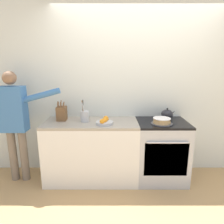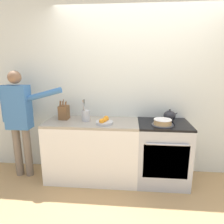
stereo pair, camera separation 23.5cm
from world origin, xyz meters
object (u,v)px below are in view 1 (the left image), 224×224
at_px(layer_cake, 162,121).
at_px(utensil_crock, 85,116).
at_px(stove_range, 161,151).
at_px(knife_block, 62,113).
at_px(person_baker, 15,118).
at_px(tea_kettle, 168,114).
at_px(fruit_bowl, 105,122).

distance_m(layer_cake, utensil_crock, 1.08).
distance_m(stove_range, knife_block, 1.55).
xyz_separation_m(knife_block, person_baker, (-0.63, -0.11, -0.04)).
distance_m(layer_cake, tea_kettle, 0.27).
distance_m(knife_block, utensil_crock, 0.35).
relative_size(stove_range, utensil_crock, 2.84).
distance_m(layer_cake, person_baker, 2.04).
height_order(stove_range, knife_block, knife_block).
xyz_separation_m(tea_kettle, fruit_bowl, (-0.92, -0.25, -0.04)).
xyz_separation_m(tea_kettle, person_baker, (-2.18, -0.17, -0.01)).
bearing_deg(stove_range, fruit_bowl, -172.15).
xyz_separation_m(knife_block, fruit_bowl, (0.63, -0.20, -0.07)).
distance_m(stove_range, tea_kettle, 0.54).
height_order(knife_block, person_baker, person_baker).
bearing_deg(tea_kettle, fruit_bowl, -164.55).
height_order(layer_cake, utensil_crock, utensil_crock).
bearing_deg(tea_kettle, utensil_crock, -174.07).
bearing_deg(utensil_crock, person_baker, -177.32).
relative_size(stove_range, knife_block, 3.00).
bearing_deg(fruit_bowl, layer_cake, 1.61).
bearing_deg(utensil_crock, fruit_bowl, -24.36).
relative_size(stove_range, tea_kettle, 4.20).
relative_size(stove_range, layer_cake, 3.04).
relative_size(fruit_bowl, person_baker, 0.15).
xyz_separation_m(layer_cake, tea_kettle, (0.13, 0.23, 0.03)).
bearing_deg(layer_cake, fruit_bowl, -178.39).
height_order(layer_cake, tea_kettle, tea_kettle).
height_order(tea_kettle, person_baker, person_baker).
xyz_separation_m(stove_range, layer_cake, (-0.04, -0.09, 0.48)).
relative_size(knife_block, fruit_bowl, 1.27).
bearing_deg(person_baker, tea_kettle, 13.59).
relative_size(tea_kettle, person_baker, 0.13).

